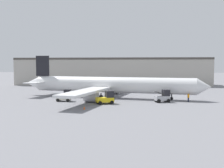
# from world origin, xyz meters

# --- Properties ---
(ground_plane) EXTENTS (400.00, 400.00, 0.00)m
(ground_plane) POSITION_xyz_m (0.00, 0.00, 0.00)
(ground_plane) COLOR slate
(terminal_building) EXTENTS (70.80, 14.77, 10.10)m
(terminal_building) POSITION_xyz_m (-4.60, 41.29, 5.06)
(terminal_building) COLOR #ADA89E
(terminal_building) RESTS_ON ground_plane
(airplane) EXTENTS (44.04, 41.00, 9.83)m
(airplane) POSITION_xyz_m (-0.95, 0.18, 2.93)
(airplane) COLOR silver
(airplane) RESTS_ON ground_plane
(ground_crew_worker) EXTENTS (0.40, 0.40, 1.83)m
(ground_crew_worker) POSITION_xyz_m (16.40, -4.92, 0.98)
(ground_crew_worker) COLOR #1E2338
(ground_crew_worker) RESTS_ON ground_plane
(baggage_tug) EXTENTS (3.80, 3.17, 2.54)m
(baggage_tug) POSITION_xyz_m (-0.03, -9.60, 1.15)
(baggage_tug) COLOR yellow
(baggage_tug) RESTS_ON ground_plane
(belt_loader_truck) EXTENTS (3.30, 2.64, 2.57)m
(belt_loader_truck) POSITION_xyz_m (11.20, -6.08, 1.17)
(belt_loader_truck) COLOR #B2B2B7
(belt_loader_truck) RESTS_ON ground_plane
(pushback_tug) EXTENTS (3.07, 2.32, 2.54)m
(pushback_tug) POSITION_xyz_m (-9.13, -6.86, 1.13)
(pushback_tug) COLOR beige
(pushback_tug) RESTS_ON ground_plane
(safety_cone_near) EXTENTS (0.36, 0.36, 0.55)m
(safety_cone_near) POSITION_xyz_m (-2.89, -16.85, 0.28)
(safety_cone_near) COLOR #EF590F
(safety_cone_near) RESTS_ON ground_plane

